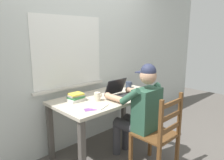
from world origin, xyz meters
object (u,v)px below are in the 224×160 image
Objects in this scene: landscape_photo_print at (90,109)px; computer_mouse at (137,93)px; coffee_mug_dark at (129,85)px; desk at (108,104)px; book_stack_main at (76,97)px; coffee_mug_white at (97,97)px; laptop at (121,93)px; wooden_chair at (159,134)px; seated_person at (140,109)px.

computer_mouse is at bearing 22.92° from landscape_photo_print.
desk is at bearing -168.95° from coffee_mug_dark.
book_stack_main reaches higher than coffee_mug_dark.
laptop is at bearing -14.57° from coffee_mug_white.
laptop is (0.01, 0.60, 0.36)m from wooden_chair.
coffee_mug_white reaches higher than book_stack_main.
wooden_chair is at bearing -90.69° from laptop.
seated_person is (0.10, -0.45, 0.02)m from desk.
book_stack_main is (-0.74, 0.34, 0.03)m from computer_mouse.
desk is at bearing 97.52° from wooden_chair.
desk is 4.33× the size of laptop.
desk is 0.42m from computer_mouse.
book_stack_main is (-0.93, 0.03, 0.00)m from coffee_mug_dark.
laptop reaches higher than coffee_mug_white.
coffee_mug_dark is (0.43, 0.84, 0.35)m from wooden_chair.
coffee_mug_white is 0.88× the size of landscape_photo_print.
wooden_chair is at bearing -19.75° from landscape_photo_print.
coffee_mug_dark is (0.74, 0.15, -0.01)m from coffee_mug_white.
landscape_photo_print reaches higher than desk.
book_stack_main is at bearing 120.10° from wooden_chair.
computer_mouse is 0.82m from book_stack_main.
wooden_chair is at bearing -117.18° from coffee_mug_dark.
seated_person is 9.85× the size of coffee_mug_dark.
desk is at bearing 147.49° from computer_mouse.
coffee_mug_white is at bearing 163.61° from computer_mouse.
coffee_mug_dark reaches higher than desk.
desk is at bearing -17.68° from book_stack_main.
laptop is 0.59m from landscape_photo_print.
desk is 11.44× the size of coffee_mug_dark.
seated_person reaches higher than coffee_mug_dark.
wooden_chair is 2.81× the size of laptop.
computer_mouse is 0.49× the size of book_stack_main.
book_stack_main is 0.37m from landscape_photo_print.
laptop reaches higher than landscape_photo_print.
landscape_photo_print is (-0.57, 0.50, 0.31)m from wooden_chair.
coffee_mug_dark reaches higher than landscape_photo_print.
wooden_chair is 0.70m from laptop.
computer_mouse is 0.80× the size of coffee_mug_dark.
coffee_mug_white is (-0.22, -0.05, 0.15)m from desk.
book_stack_main is (-0.40, 0.13, 0.15)m from desk.
laptop is 0.57m from book_stack_main.
landscape_photo_print is (-0.07, -0.36, -0.05)m from book_stack_main.
laptop reaches higher than desk.
book_stack_main is at bearing 100.96° from landscape_photo_print.
landscape_photo_print is at bearing -161.45° from coffee_mug_dark.
seated_person is 0.36m from wooden_chair.
coffee_mug_white reaches higher than coffee_mug_dark.
coffee_mug_dark is (0.42, 0.24, -0.01)m from laptop.
book_stack_main is 1.58× the size of landscape_photo_print.
seated_person reaches higher than book_stack_main.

